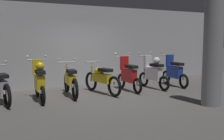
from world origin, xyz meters
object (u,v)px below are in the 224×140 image
Objects in this scene: motorbike_slot_0 at (1,86)px; support_pillar at (213,49)px; motorbike_slot_5 at (153,73)px; motorbike_slot_3 at (102,79)px; motorbike_slot_1 at (39,81)px; motorbike_slot_2 at (70,80)px; motorbike_slot_4 at (128,75)px; motorbike_slot_6 at (174,72)px.

motorbike_slot_0 is 0.64× the size of support_pillar.
motorbike_slot_0 is 5.08m from motorbike_slot_5.
motorbike_slot_3 is at bearing -3.04° from motorbike_slot_0.
motorbike_slot_1 is 0.87× the size of motorbike_slot_2.
motorbike_slot_4 is 1.01m from motorbike_slot_5.
motorbike_slot_1 is at bearing -9.62° from motorbike_slot_0.
motorbike_slot_6 is at bearing -3.19° from motorbike_slot_2.
motorbike_slot_5 is (2.03, -0.08, 0.08)m from motorbike_slot_3.
motorbike_slot_6 reaches higher than motorbike_slot_2.
motorbike_slot_4 and motorbike_slot_6 have the same top height.
motorbike_slot_0 is at bearing 170.38° from motorbike_slot_1.
motorbike_slot_2 is (2.03, 0.02, 0.00)m from motorbike_slot_0.
motorbike_slot_6 is (2.03, -0.02, 0.00)m from motorbike_slot_4.
support_pillar is at bearing -31.44° from motorbike_slot_0.
motorbike_slot_0 is 1.01× the size of motorbike_slot_2.
motorbike_slot_6 reaches higher than motorbike_slot_0.
motorbike_slot_4 is at bearing 106.75° from support_pillar.
motorbike_slot_1 is 1.04m from motorbike_slot_2.
motorbike_slot_2 is at bearing 0.62° from motorbike_slot_0.
motorbike_slot_2 is 0.64× the size of support_pillar.
motorbike_slot_3 is 0.64× the size of support_pillar.
motorbike_slot_3 is at bearing 123.34° from support_pillar.
motorbike_slot_5 is (1.01, -0.06, 0.04)m from motorbike_slot_4.
motorbike_slot_5 is (5.07, -0.25, 0.08)m from motorbike_slot_0.
motorbike_slot_0 is 1.16× the size of motorbike_slot_1.
motorbike_slot_6 is (3.05, -0.04, 0.04)m from motorbike_slot_3.
motorbike_slot_6 is 3.19m from support_pillar.
motorbike_slot_5 is 1.02m from motorbike_slot_6.
motorbike_slot_4 is at bearing -1.25° from motorbike_slot_3.
motorbike_slot_6 is (5.07, -0.03, -0.04)m from motorbike_slot_1.
motorbike_slot_5 is at bearing 86.63° from support_pillar.
motorbike_slot_3 is at bearing 179.19° from motorbike_slot_6.
motorbike_slot_1 reaches higher than motorbike_slot_0.
motorbike_slot_1 is at bearing -179.68° from motorbike_slot_3.
support_pillar is (-1.18, -2.80, 0.99)m from motorbike_slot_6.
motorbike_slot_2 is 1.15× the size of motorbike_slot_5.
support_pillar is (4.91, -3.00, 1.02)m from motorbike_slot_0.
support_pillar is at bearing -73.25° from motorbike_slot_4.
motorbike_slot_5 reaches higher than motorbike_slot_2.
motorbike_slot_3 is 1.15× the size of motorbike_slot_4.
motorbike_slot_1 is 1.00× the size of motorbike_slot_6.
motorbike_slot_1 is at bearing 178.98° from motorbike_slot_5.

